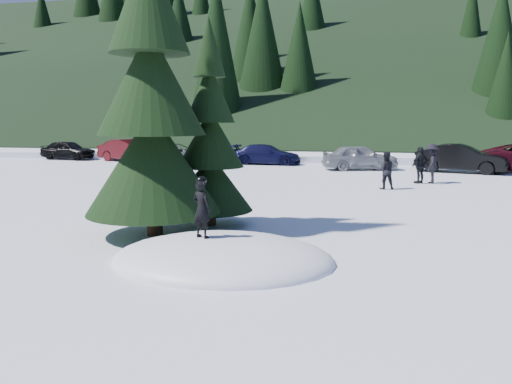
% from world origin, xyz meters
% --- Properties ---
extents(ground, '(200.00, 200.00, 0.00)m').
position_xyz_m(ground, '(0.00, 0.00, 0.00)').
color(ground, white).
rests_on(ground, ground).
extents(snow_mound, '(4.48, 3.52, 0.96)m').
position_xyz_m(snow_mound, '(0.00, 0.00, 0.00)').
color(snow_mound, white).
rests_on(snow_mound, ground).
extents(forest_hillside, '(200.00, 60.00, 25.00)m').
position_xyz_m(forest_hillside, '(0.00, 54.00, 12.50)').
color(forest_hillside, black).
rests_on(forest_hillside, ground).
extents(spruce_tall, '(3.20, 3.20, 8.60)m').
position_xyz_m(spruce_tall, '(-2.20, 1.80, 3.32)').
color(spruce_tall, black).
rests_on(spruce_tall, ground).
extents(spruce_short, '(2.20, 2.20, 5.37)m').
position_xyz_m(spruce_short, '(-1.20, 3.20, 2.10)').
color(spruce_short, black).
rests_on(spruce_short, ground).
extents(child_skier, '(0.49, 0.42, 1.15)m').
position_xyz_m(child_skier, '(-0.39, -0.09, 1.05)').
color(child_skier, black).
rests_on(child_skier, snow_mound).
extents(adult_0, '(0.81, 0.67, 1.51)m').
position_xyz_m(adult_0, '(3.65, 11.18, 0.75)').
color(adult_0, black).
rests_on(adult_0, ground).
extents(adult_1, '(0.96, 0.92, 1.60)m').
position_xyz_m(adult_1, '(5.22, 13.33, 0.80)').
color(adult_1, black).
rests_on(adult_1, ground).
extents(adult_2, '(0.89, 1.24, 1.73)m').
position_xyz_m(adult_2, '(5.70, 13.47, 0.87)').
color(adult_2, black).
rests_on(adult_2, ground).
extents(car_0, '(4.06, 2.09, 1.32)m').
position_xyz_m(car_0, '(-17.11, 21.86, 0.66)').
color(car_0, black).
rests_on(car_0, ground).
extents(car_1, '(4.64, 2.67, 1.44)m').
position_xyz_m(car_1, '(-12.30, 21.40, 0.72)').
color(car_1, '#3E0B0E').
rests_on(car_1, ground).
extents(car_2, '(5.27, 3.04, 1.38)m').
position_xyz_m(car_2, '(-7.91, 18.38, 0.69)').
color(car_2, '#4C4F53').
rests_on(car_2, ground).
extents(car_3, '(4.33, 1.96, 1.23)m').
position_xyz_m(car_3, '(-3.00, 21.02, 0.61)').
color(car_3, black).
rests_on(car_3, ground).
extents(car_4, '(4.40, 2.69, 1.40)m').
position_xyz_m(car_4, '(2.66, 18.74, 0.70)').
color(car_4, gray).
rests_on(car_4, ground).
extents(car_5, '(4.78, 2.79, 1.49)m').
position_xyz_m(car_5, '(7.84, 18.41, 0.74)').
color(car_5, black).
rests_on(car_5, ground).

